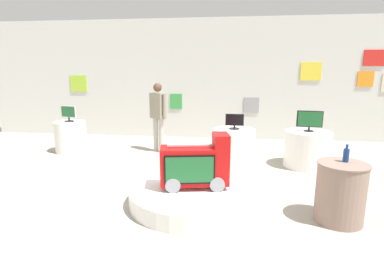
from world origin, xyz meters
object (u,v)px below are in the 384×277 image
(bottle_on_side_table, at_px, (346,155))
(display_pedestal_left_rear, at_px, (234,146))
(tv_on_center_rear, at_px, (310,120))
(side_table_round, at_px, (340,192))
(tv_on_left_rear, at_px, (235,121))
(tv_on_right_rear, at_px, (68,113))
(main_display_pedestal, at_px, (194,195))
(display_pedestal_center_rear, at_px, (307,149))
(novelty_firetruck_tv, at_px, (196,166))
(display_pedestal_right_rear, at_px, (71,137))
(shopper_browsing_near_truck, at_px, (158,112))

(bottle_on_side_table, bearing_deg, display_pedestal_left_rear, 120.35)
(tv_on_center_rear, relative_size, side_table_round, 0.63)
(tv_on_left_rear, bearing_deg, tv_on_right_rear, 173.13)
(tv_on_center_rear, bearing_deg, main_display_pedestal, -134.99)
(display_pedestal_center_rear, height_order, side_table_round, side_table_round)
(main_display_pedestal, distance_m, novelty_firetruck_tv, 0.44)
(main_display_pedestal, xyz_separation_m, tv_on_right_rear, (-3.30, 2.57, 0.81))
(tv_on_left_rear, bearing_deg, novelty_firetruck_tv, -104.86)
(display_pedestal_right_rear, xyz_separation_m, tv_on_right_rear, (0.00, -0.00, 0.57))
(main_display_pedestal, xyz_separation_m, tv_on_center_rear, (2.04, 2.04, 0.84))
(display_pedestal_left_rear, bearing_deg, bottle_on_side_table, -59.65)
(display_pedestal_left_rear, distance_m, bottle_on_side_table, 2.78)
(main_display_pedestal, bearing_deg, side_table_round, -9.45)
(novelty_firetruck_tv, distance_m, tv_on_center_rear, 2.91)
(novelty_firetruck_tv, xyz_separation_m, tv_on_center_rear, (2.02, 2.05, 0.39))
(tv_on_right_rear, distance_m, bottle_on_side_table, 5.96)
(tv_on_center_rear, xyz_separation_m, display_pedestal_right_rear, (-5.34, 0.53, -0.59))
(display_pedestal_center_rear, height_order, tv_on_center_rear, tv_on_center_rear)
(tv_on_left_rear, height_order, shopper_browsing_near_truck, shopper_browsing_near_truck)
(tv_on_center_rear, bearing_deg, display_pedestal_center_rear, 97.73)
(tv_on_left_rear, bearing_deg, shopper_browsing_near_truck, 157.27)
(display_pedestal_right_rear, height_order, tv_on_right_rear, tv_on_right_rear)
(main_display_pedestal, bearing_deg, display_pedestal_right_rear, 142.07)
(novelty_firetruck_tv, relative_size, display_pedestal_right_rear, 1.40)
(tv_on_left_rear, distance_m, shopper_browsing_near_truck, 1.94)
(tv_on_left_rear, distance_m, tv_on_right_rear, 3.90)
(main_display_pedestal, bearing_deg, tv_on_left_rear, 74.60)
(novelty_firetruck_tv, relative_size, display_pedestal_left_rear, 1.18)
(display_pedestal_left_rear, relative_size, display_pedestal_center_rear, 0.96)
(tv_on_center_rear, xyz_separation_m, bottle_on_side_table, (-0.09, -2.30, -0.08))
(display_pedestal_right_rear, relative_size, bottle_on_side_table, 3.20)
(display_pedestal_center_rear, bearing_deg, display_pedestal_left_rear, 177.87)
(main_display_pedestal, height_order, display_pedestal_left_rear, display_pedestal_left_rear)
(display_pedestal_right_rear, height_order, shopper_browsing_near_truck, shopper_browsing_near_truck)
(tv_on_left_rear, xyz_separation_m, display_pedestal_center_rear, (1.47, -0.05, -0.53))
(tv_on_left_rear, height_order, side_table_round, tv_on_left_rear)
(display_pedestal_left_rear, distance_m, tv_on_left_rear, 0.53)
(display_pedestal_center_rear, xyz_separation_m, tv_on_center_rear, (0.00, -0.00, 0.59))
(tv_on_right_rear, bearing_deg, novelty_firetruck_tv, -37.76)
(tv_on_left_rear, bearing_deg, display_pedestal_left_rear, 92.68)
(side_table_round, bearing_deg, novelty_firetruck_tv, 170.54)
(side_table_round, bearing_deg, tv_on_center_rear, 86.84)
(tv_on_left_rear, xyz_separation_m, tv_on_center_rear, (1.47, -0.06, 0.07))
(novelty_firetruck_tv, xyz_separation_m, tv_on_left_rear, (0.56, 2.10, 0.32))
(display_pedestal_center_rear, height_order, tv_on_right_rear, tv_on_right_rear)
(tv_on_left_rear, relative_size, tv_on_right_rear, 0.89)
(novelty_firetruck_tv, xyz_separation_m, side_table_round, (1.89, -0.32, -0.17))
(display_pedestal_left_rear, height_order, bottle_on_side_table, bottle_on_side_table)
(display_pedestal_right_rear, xyz_separation_m, side_table_round, (5.21, -2.89, 0.04))
(tv_on_center_rear, xyz_separation_m, tv_on_right_rear, (-5.34, 0.52, -0.02))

